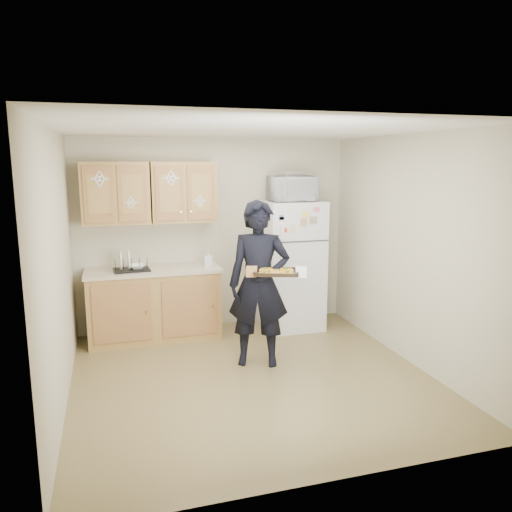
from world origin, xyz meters
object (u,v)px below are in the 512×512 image
object	(u,v)px
baking_tray	(276,273)
microwave	(292,189)
refrigerator	(291,265)
dish_rack	(131,264)
person	(259,284)

from	to	relation	value
baking_tray	microwave	world-z (taller)	microwave
refrigerator	baking_tray	size ratio (longest dim) A/B	3.81
refrigerator	microwave	bearing A→B (deg)	-112.11
refrigerator	dish_rack	distance (m)	2.06
baking_tray	microwave	xyz separation A→B (m)	(0.65, 1.32, 0.78)
person	baking_tray	xyz separation A→B (m)	(0.10, -0.28, 0.18)
refrigerator	baking_tray	xyz separation A→B (m)	(-0.67, -1.37, 0.23)
person	refrigerator	bearing A→B (deg)	74.02
person	dish_rack	bearing A→B (deg)	158.93
microwave	refrigerator	bearing A→B (deg)	66.96
refrigerator	baking_tray	bearing A→B (deg)	-116.18
microwave	dish_rack	world-z (taller)	microwave
refrigerator	person	bearing A→B (deg)	-125.43
refrigerator	microwave	xyz separation A→B (m)	(-0.02, -0.05, 1.01)
microwave	dish_rack	size ratio (longest dim) A/B	1.36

